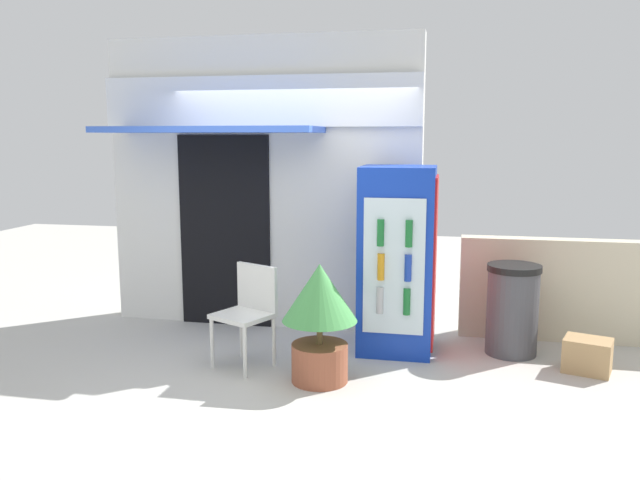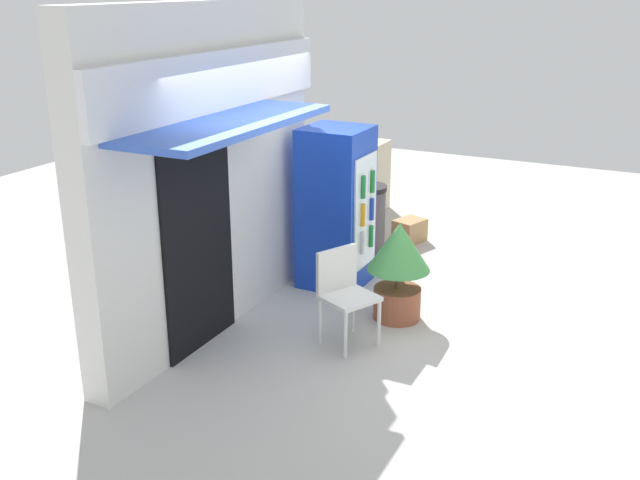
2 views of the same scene
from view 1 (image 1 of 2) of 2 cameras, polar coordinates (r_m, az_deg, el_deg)
ground at (r=5.75m, az=-5.13°, el=-11.41°), size 16.00×16.00×0.00m
storefront_building at (r=6.79m, az=-5.31°, el=5.41°), size 3.34×1.05×3.05m
drink_cooler at (r=6.02m, az=7.02°, el=-1.78°), size 0.70×0.74×1.76m
plastic_chair at (r=5.69m, az=-6.41°, el=-6.00°), size 0.59×0.58×0.90m
potted_plant_near_shop at (r=5.26m, az=-0.03°, el=-6.53°), size 0.63×0.63×1.00m
trash_bin at (r=6.24m, az=16.92°, el=-5.98°), size 0.50×0.50×0.86m
stone_boundary_wall at (r=6.84m, az=22.66°, el=-4.24°), size 2.42×0.21×1.03m
cardboard_box at (r=6.07m, az=22.92°, el=-9.54°), size 0.46×0.41×0.30m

